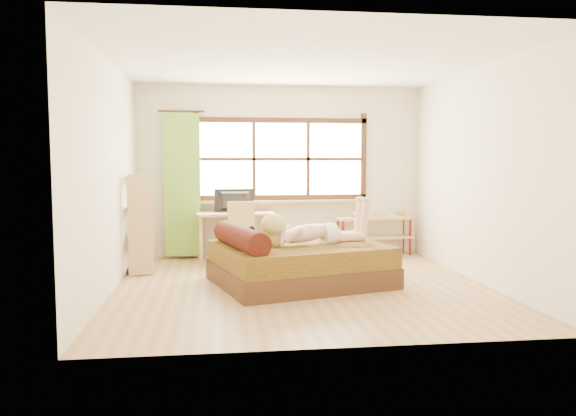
{
  "coord_description": "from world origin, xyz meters",
  "views": [
    {
      "loc": [
        -1.02,
        -6.66,
        1.55
      ],
      "look_at": [
        -0.15,
        0.2,
        0.95
      ],
      "focal_mm": 35.0,
      "sensor_mm": 36.0,
      "label": 1
    }
  ],
  "objects": [
    {
      "name": "kitten",
      "position": [
        -0.72,
        0.28,
        0.62
      ],
      "size": [
        0.32,
        0.2,
        0.24
      ],
      "primitive_type": null,
      "rotation": [
        0.0,
        0.0,
        0.27
      ],
      "color": "black",
      "rests_on": "bed"
    },
    {
      "name": "woman",
      "position": [
        0.15,
        0.13,
        0.8
      ],
      "size": [
        1.45,
        0.76,
        0.6
      ],
      "primitive_type": null,
      "rotation": [
        0.0,
        0.0,
        0.27
      ],
      "color": "#E3AC92",
      "rests_on": "bed"
    },
    {
      "name": "cup",
      "position": [
        1.19,
        2.07,
        0.67
      ],
      "size": [
        0.12,
        0.12,
        0.09
      ],
      "primitive_type": "imported",
      "rotation": [
        0.0,
        0.0,
        0.12
      ],
      "color": "gray",
      "rests_on": "pipe_shelf"
    },
    {
      "name": "chair",
      "position": [
        -0.65,
        1.58,
        0.51
      ],
      "size": [
        0.45,
        0.45,
        0.92
      ],
      "rotation": [
        0.0,
        0.0,
        0.09
      ],
      "color": "tan",
      "rests_on": "floor"
    },
    {
      "name": "bookshelf",
      "position": [
        -2.08,
        1.17,
        0.67
      ],
      "size": [
        0.43,
        0.63,
        1.33
      ],
      "rotation": [
        0.0,
        0.0,
        0.2
      ],
      "color": "tan",
      "rests_on": "floor"
    },
    {
      "name": "monitor",
      "position": [
        -0.75,
        2.0,
        0.91
      ],
      "size": [
        0.62,
        0.14,
        0.35
      ],
      "primitive_type": "imported",
      "rotation": [
        0.0,
        0.0,
        3.24
      ],
      "color": "black",
      "rests_on": "desk"
    },
    {
      "name": "wall_right",
      "position": [
        2.25,
        0.0,
        1.35
      ],
      "size": [
        0.0,
        4.5,
        4.5
      ],
      "primitive_type": "plane",
      "rotation": [
        1.57,
        0.0,
        -1.57
      ],
      "color": "silver",
      "rests_on": "floor"
    },
    {
      "name": "floor",
      "position": [
        0.0,
        0.0,
        0.0
      ],
      "size": [
        4.5,
        4.5,
        0.0
      ],
      "primitive_type": "plane",
      "color": "#9E754C",
      "rests_on": "ground"
    },
    {
      "name": "book",
      "position": [
        1.69,
        2.07,
        0.64
      ],
      "size": [
        0.2,
        0.25,
        0.02
      ],
      "primitive_type": "imported",
      "rotation": [
        0.0,
        0.0,
        0.12
      ],
      "color": "gray",
      "rests_on": "pipe_shelf"
    },
    {
      "name": "wall_back",
      "position": [
        0.0,
        2.25,
        1.35
      ],
      "size": [
        4.5,
        0.0,
        4.5
      ],
      "primitive_type": "plane",
      "rotation": [
        1.57,
        0.0,
        0.0
      ],
      "color": "silver",
      "rests_on": "floor"
    },
    {
      "name": "pipe_shelf",
      "position": [
        1.5,
        2.07,
        0.46
      ],
      "size": [
        1.28,
        0.46,
        0.71
      ],
      "rotation": [
        0.0,
        0.0,
        0.12
      ],
      "color": "tan",
      "rests_on": "floor"
    },
    {
      "name": "window",
      "position": [
        0.0,
        2.22,
        1.51
      ],
      "size": [
        2.8,
        0.16,
        1.46
      ],
      "color": "#FFEDBF",
      "rests_on": "wall_back"
    },
    {
      "name": "wall_left",
      "position": [
        -2.25,
        0.0,
        1.35
      ],
      "size": [
        0.0,
        4.5,
        4.5
      ],
      "primitive_type": "plane",
      "rotation": [
        1.57,
        0.0,
        1.57
      ],
      "color": "silver",
      "rests_on": "floor"
    },
    {
      "name": "bed",
      "position": [
        -0.05,
        0.17,
        0.27
      ],
      "size": [
        2.35,
        2.08,
        0.76
      ],
      "rotation": [
        0.0,
        0.0,
        0.27
      ],
      "color": "#362210",
      "rests_on": "floor"
    },
    {
      "name": "wall_front",
      "position": [
        0.0,
        -2.25,
        1.35
      ],
      "size": [
        4.5,
        0.0,
        4.5
      ],
      "primitive_type": "plane",
      "rotation": [
        -1.57,
        0.0,
        0.0
      ],
      "color": "silver",
      "rests_on": "floor"
    },
    {
      "name": "curtain",
      "position": [
        -1.55,
        2.13,
        1.15
      ],
      "size": [
        0.55,
        0.1,
        2.2
      ],
      "primitive_type": "cube",
      "color": "#488A25",
      "rests_on": "wall_back"
    },
    {
      "name": "ceiling",
      "position": [
        0.0,
        0.0,
        2.7
      ],
      "size": [
        4.5,
        4.5,
        0.0
      ],
      "primitive_type": "plane",
      "rotation": [
        3.14,
        0.0,
        0.0
      ],
      "color": "white",
      "rests_on": "wall_back"
    },
    {
      "name": "desk",
      "position": [
        -0.75,
        1.95,
        0.64
      ],
      "size": [
        1.22,
        0.65,
        0.73
      ],
      "rotation": [
        0.0,
        0.0,
        0.09
      ],
      "color": "tan",
      "rests_on": "floor"
    }
  ]
}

